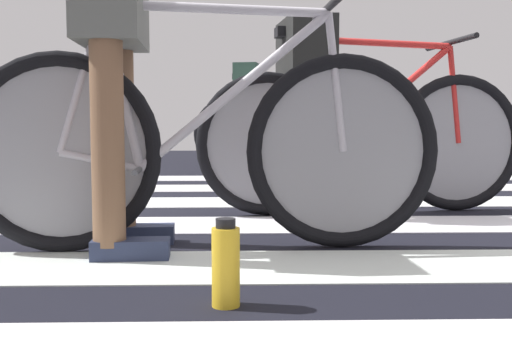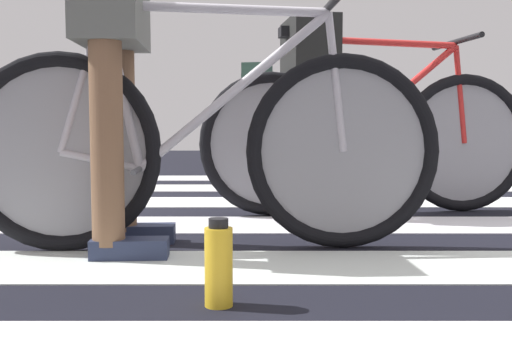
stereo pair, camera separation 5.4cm
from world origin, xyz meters
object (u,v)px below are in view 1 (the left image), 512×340
Objects in this scene: bicycle_1_of_3 at (203,144)px; water_bottle at (226,265)px; cyclist_2_of_3 at (306,89)px; cyclist_1_of_3 at (114,68)px; bicycle_2_of_3 at (365,138)px; cyclist_3_of_3 at (249,102)px; bicycle_3_of_3 at (281,131)px.

bicycle_1_of_3 reaches higher than water_bottle.
water_bottle is at bearing -111.55° from cyclist_2_of_3.
bicycle_1_of_3 is 1.71× the size of cyclist_1_of_3.
bicycle_1_of_3 is at bearing 98.34° from water_bottle.
bicycle_2_of_3 is 1.69× the size of cyclist_3_of_3.
bicycle_3_of_3 is 1.67× the size of cyclist_3_of_3.
water_bottle is (-0.42, -4.18, -0.28)m from bicycle_3_of_3.
bicycle_2_of_3 is at bearing -66.32° from cyclist_3_of_3.
cyclist_2_of_3 is at bearing 57.59° from bicycle_1_of_3.
bicycle_3_of_3 is (0.82, 3.52, -0.27)m from cyclist_1_of_3.
cyclist_3_of_3 reaches higher than bicycle_3_of_3.
cyclist_1_of_3 reaches higher than bicycle_3_of_3.
cyclist_1_of_3 reaches higher than bicycle_2_of_3.
bicycle_2_of_3 is at bearing 66.53° from water_bottle.
cyclist_1_of_3 is at bearing -91.20° from bicycle_3_of_3.
cyclist_1_of_3 is at bearing -148.41° from bicycle_2_of_3.
cyclist_3_of_3 is at bearing 78.42° from cyclist_1_of_3.
cyclist_2_of_3 is at bearing -72.79° from cyclist_3_of_3.
bicycle_3_of_3 is at bearing 84.31° from water_bottle.
cyclist_1_of_3 is 1.43m from bicycle_2_of_3.
bicycle_1_of_3 is 1.70× the size of cyclist_3_of_3.
cyclist_3_of_3 is at bearing 88.48° from water_bottle.
bicycle_2_of_3 reaches higher than water_bottle.
bicycle_2_of_3 is 2.64m from bicycle_3_of_3.
bicycle_3_of_3 is at bearing 0.00° from cyclist_3_of_3.
bicycle_1_of_3 is at bearing -0.00° from cyclist_1_of_3.
bicycle_2_of_3 is (1.08, 0.89, -0.27)m from cyclist_1_of_3.
bicycle_2_of_3 is at bearing 36.22° from cyclist_1_of_3.
cyclist_1_of_3 is at bearing -140.25° from cyclist_2_of_3.
bicycle_2_of_3 is at bearing -0.00° from cyclist_2_of_3.
bicycle_1_of_3 and bicycle_3_of_3 have the same top height.
cyclist_3_of_3 is (-0.30, 0.06, 0.28)m from bicycle_3_of_3.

